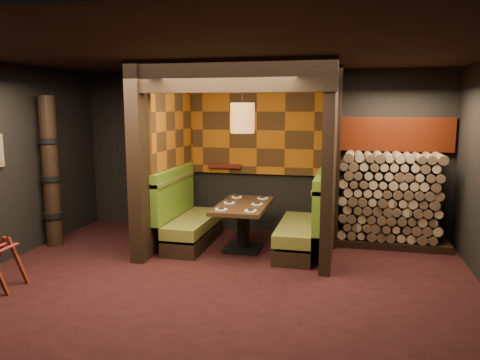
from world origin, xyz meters
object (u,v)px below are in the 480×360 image
at_px(booth_bench_left, 188,220).
at_px(firewood_stack, 394,200).
at_px(totem_column, 51,173).
at_px(booth_bench_right, 304,227).
at_px(dining_table, 243,219).
at_px(pendant_lamp, 242,118).

distance_m(booth_bench_left, firewood_stack, 3.34).
relative_size(totem_column, firewood_stack, 1.39).
relative_size(booth_bench_right, dining_table, 1.14).
height_order(booth_bench_left, dining_table, booth_bench_left).
bearing_deg(totem_column, dining_table, 8.27).
xyz_separation_m(dining_table, pendant_lamp, (0.00, -0.05, 1.56)).
distance_m(pendant_lamp, firewood_stack, 2.78).
relative_size(booth_bench_left, booth_bench_right, 1.00).
height_order(booth_bench_left, pendant_lamp, pendant_lamp).
xyz_separation_m(booth_bench_left, totem_column, (-2.09, -0.55, 0.79)).
bearing_deg(dining_table, totem_column, -171.73).
distance_m(dining_table, firewood_stack, 2.44).
height_order(pendant_lamp, firewood_stack, pendant_lamp).
xyz_separation_m(booth_bench_left, firewood_stack, (3.25, 0.70, 0.35)).
xyz_separation_m(totem_column, firewood_stack, (5.33, 1.25, -0.44)).
height_order(booth_bench_left, totem_column, totem_column).
relative_size(dining_table, firewood_stack, 0.81).
xyz_separation_m(dining_table, firewood_stack, (2.29, 0.81, 0.25)).
distance_m(dining_table, pendant_lamp, 1.56).
bearing_deg(booth_bench_left, totem_column, -165.25).
bearing_deg(booth_bench_right, dining_table, -173.45).
height_order(totem_column, firewood_stack, totem_column).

